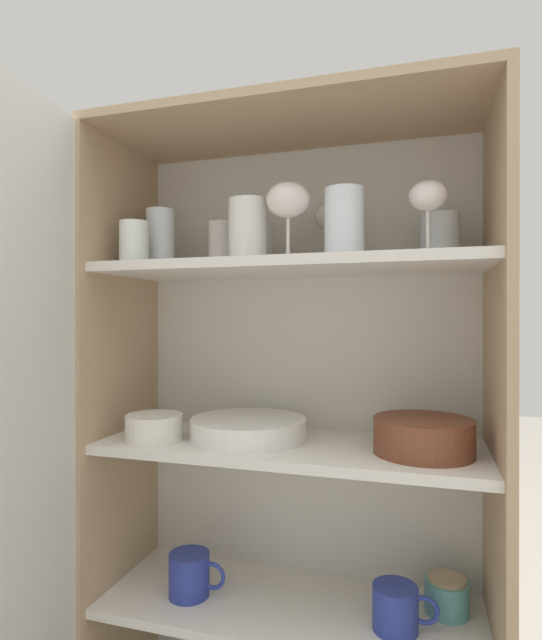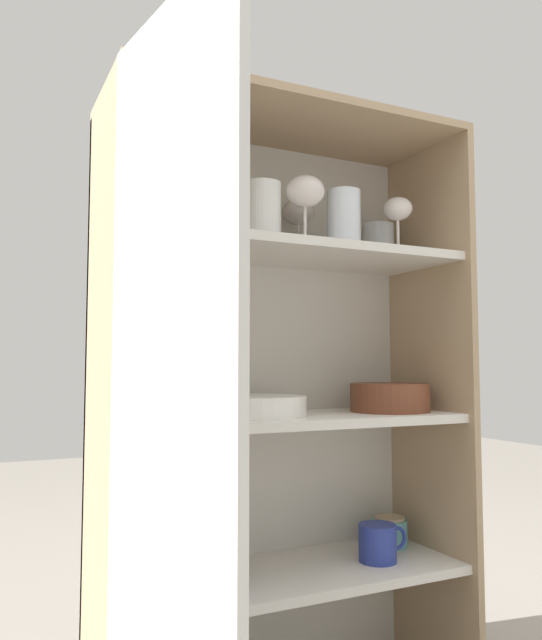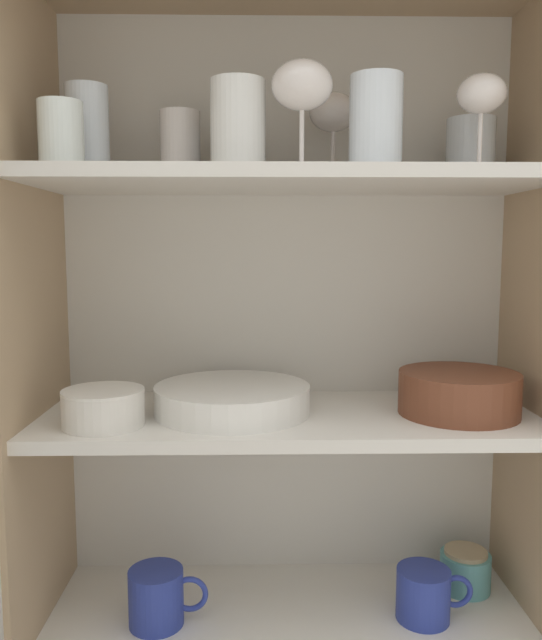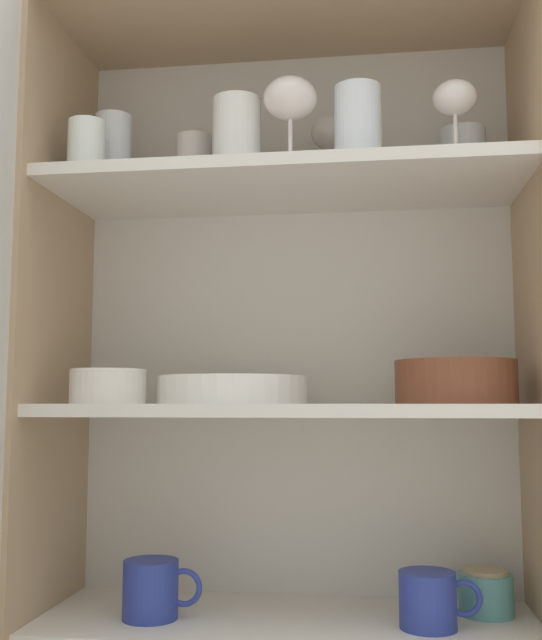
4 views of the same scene
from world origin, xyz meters
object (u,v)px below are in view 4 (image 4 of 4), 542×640
at_px(serving_bowl_small, 108,385).
at_px(coffee_mug_primary, 429,600).
at_px(plate_stack_white, 232,390).
at_px(mixing_bowl_large, 455,380).
at_px(storage_jar, 486,592).

height_order(serving_bowl_small, coffee_mug_primary, serving_bowl_small).
xyz_separation_m(plate_stack_white, mixing_bowl_large, (0.36, -0.02, 0.01)).
bearing_deg(coffee_mug_primary, mixing_bowl_large, 17.47).
xyz_separation_m(mixing_bowl_large, coffee_mug_primary, (-0.05, -0.02, -0.33)).
bearing_deg(serving_bowl_small, mixing_bowl_large, 5.52).
relative_size(plate_stack_white, serving_bowl_small, 2.04).
bearing_deg(coffee_mug_primary, plate_stack_white, 174.34).
height_order(plate_stack_white, serving_bowl_small, serving_bowl_small).
relative_size(mixing_bowl_large, coffee_mug_primary, 1.52).
xyz_separation_m(plate_stack_white, storage_jar, (0.41, 0.06, -0.32)).
xyz_separation_m(coffee_mug_primary, storage_jar, (0.10, 0.09, -0.01)).
bearing_deg(mixing_bowl_large, serving_bowl_small, -174.48).
xyz_separation_m(plate_stack_white, serving_bowl_small, (-0.19, -0.07, 0.01)).
bearing_deg(coffee_mug_primary, serving_bowl_small, -175.70).
height_order(plate_stack_white, storage_jar, plate_stack_white).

